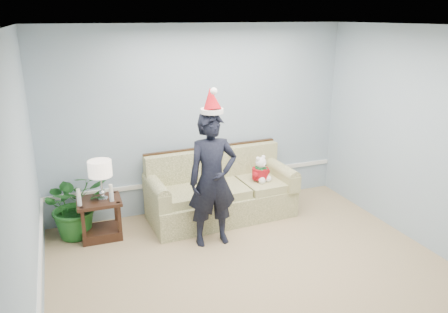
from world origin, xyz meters
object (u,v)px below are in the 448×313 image
at_px(sofa, 220,193).
at_px(teddy_bear, 261,172).
at_px(houseplant, 75,204).
at_px(table_lamp, 100,170).
at_px(man, 212,180).
at_px(side_table, 101,223).

bearing_deg(sofa, teddy_bear, -15.66).
bearing_deg(sofa, houseplant, 174.69).
relative_size(table_lamp, man, 0.31).
distance_m(side_table, table_lamp, 0.73).
bearing_deg(side_table, table_lamp, -18.89).
bearing_deg(houseplant, man, -26.58).
height_order(side_table, table_lamp, table_lamp).
xyz_separation_m(side_table, man, (1.33, -0.64, 0.65)).
bearing_deg(teddy_bear, side_table, 159.00).
bearing_deg(table_lamp, side_table, 161.11).
height_order(table_lamp, houseplant, table_lamp).
bearing_deg(man, table_lamp, 156.73).
xyz_separation_m(houseplant, man, (1.62, -0.81, 0.40)).
relative_size(sofa, table_lamp, 3.95).
xyz_separation_m(table_lamp, teddy_bear, (2.22, -0.06, -0.29)).
height_order(sofa, side_table, sofa).
height_order(sofa, teddy_bear, sofa).
bearing_deg(man, houseplant, 156.24).
bearing_deg(table_lamp, houseplant, 151.60).
bearing_deg(sofa, man, -119.41).
xyz_separation_m(sofa, man, (-0.36, -0.71, 0.51)).
xyz_separation_m(sofa, teddy_bear, (0.58, -0.14, 0.30)).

